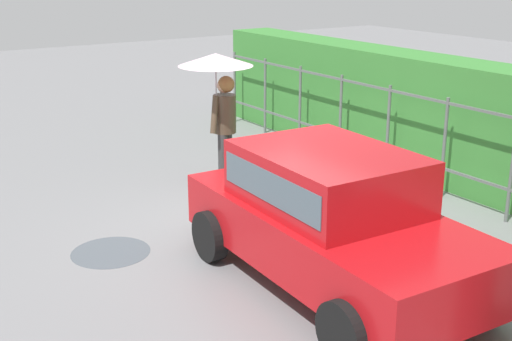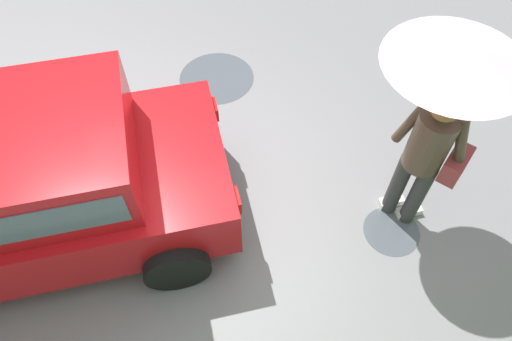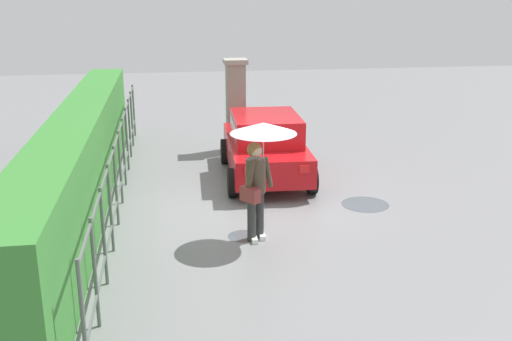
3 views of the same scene
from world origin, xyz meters
The scene contains 7 objects.
ground_plane centered at (0.00, 0.00, 0.00)m, with size 40.00×40.00×0.00m, color slate.
car centered at (1.79, -0.46, 0.80)m, with size 3.79×1.97×1.48m.
pedestrian centered at (-1.66, 0.20, 1.57)m, with size 1.11×1.11×2.06m.
fence_section centered at (0.54, 2.66, 0.82)m, with size 11.67×0.05×1.50m.
hedge_row centered at (0.54, 3.39, 0.95)m, with size 12.62×0.90×1.90m, color #387F33.
puddle_near centered at (-0.27, -2.17, 0.00)m, with size 0.95×0.95×0.00m, color #4C545B.
puddle_far centered at (-1.49, 0.46, 0.00)m, with size 0.56×0.56×0.00m, color #4C545B.
Camera 1 is at (6.97, -4.81, 3.40)m, focal length 47.57 mm.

